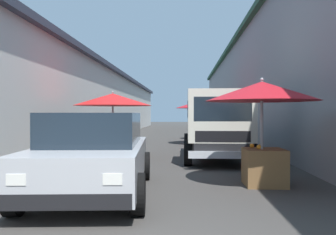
# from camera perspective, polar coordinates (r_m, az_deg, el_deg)

# --- Properties ---
(ground) EXTENTS (90.00, 90.00, 0.00)m
(ground) POSITION_cam_1_polar(r_m,az_deg,el_deg) (16.25, 0.45, -4.45)
(ground) COLOR #3D3A38
(building_left_whitewash) EXTENTS (49.80, 7.50, 4.24)m
(building_left_whitewash) POSITION_cam_1_polar(r_m,az_deg,el_deg) (20.04, -20.25, 2.56)
(building_left_whitewash) COLOR silver
(building_left_whitewash) RESTS_ON ground
(building_right_concrete) EXTENTS (49.80, 7.50, 5.89)m
(building_right_concrete) POSITION_cam_1_polar(r_m,az_deg,el_deg) (19.58, 22.32, 5.02)
(building_right_concrete) COLOR gray
(building_right_concrete) RESTS_ON ground
(fruit_stall_near_right) EXTENTS (2.32, 2.32, 2.19)m
(fruit_stall_near_right) POSITION_cam_1_polar(r_m,az_deg,el_deg) (19.26, 6.41, 1.38)
(fruit_stall_near_right) COLOR #9E9EA3
(fruit_stall_near_right) RESTS_ON ground
(fruit_stall_far_right) EXTENTS (2.24, 2.24, 2.15)m
(fruit_stall_far_right) POSITION_cam_1_polar(r_m,az_deg,el_deg) (7.08, 15.37, 1.89)
(fruit_stall_far_right) COLOR #9E9EA3
(fruit_stall_far_right) RESTS_ON ground
(fruit_stall_far_left) EXTENTS (2.44, 2.44, 2.14)m
(fruit_stall_far_left) POSITION_cam_1_polar(r_m,az_deg,el_deg) (16.14, 5.67, 1.46)
(fruit_stall_far_left) COLOR #9E9EA3
(fruit_stall_far_left) RESTS_ON ground
(fruit_stall_mid_lane) EXTENTS (2.54, 2.54, 2.18)m
(fruit_stall_mid_lane) POSITION_cam_1_polar(r_m,az_deg,el_deg) (11.32, -9.15, 1.68)
(fruit_stall_mid_lane) COLOR #9E9EA3
(fruit_stall_mid_lane) RESTS_ON ground
(hatchback_car) EXTENTS (4.03, 2.17, 1.45)m
(hatchback_car) POSITION_cam_1_polar(r_m,az_deg,el_deg) (6.34, -12.10, -5.70)
(hatchback_car) COLOR #ADAFB5
(hatchback_car) RESTS_ON ground
(delivery_truck) EXTENTS (4.92, 1.97, 2.08)m
(delivery_truck) POSITION_cam_1_polar(r_m,az_deg,el_deg) (10.24, 8.20, -1.60)
(delivery_truck) COLOR black
(delivery_truck) RESTS_ON ground
(vendor_by_crates) EXTENTS (0.51, 0.45, 1.62)m
(vendor_by_crates) POSITION_cam_1_polar(r_m,az_deg,el_deg) (17.41, 7.15, -1.03)
(vendor_by_crates) COLOR #232328
(vendor_by_crates) RESTS_ON ground
(vendor_in_shade) EXTENTS (0.60, 0.29, 1.51)m
(vendor_in_shade) POSITION_cam_1_polar(r_m,az_deg,el_deg) (12.99, 4.85, -1.94)
(vendor_in_shade) COLOR navy
(vendor_in_shade) RESTS_ON ground
(parked_scooter) EXTENTS (1.69, 0.38, 1.14)m
(parked_scooter) POSITION_cam_1_polar(r_m,az_deg,el_deg) (16.39, -10.59, -2.84)
(parked_scooter) COLOR black
(parked_scooter) RESTS_ON ground
(plastic_stool) EXTENTS (0.30, 0.30, 0.43)m
(plastic_stool) POSITION_cam_1_polar(r_m,az_deg,el_deg) (8.95, -18.91, -6.52)
(plastic_stool) COLOR #194CB2
(plastic_stool) RESTS_ON ground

